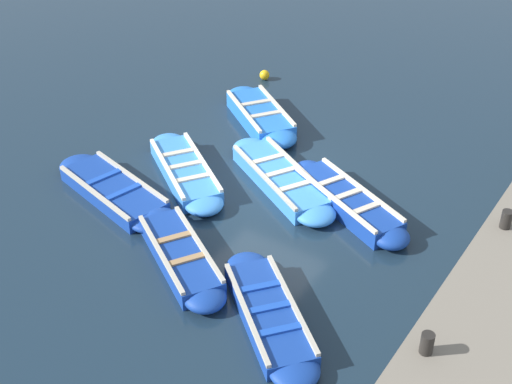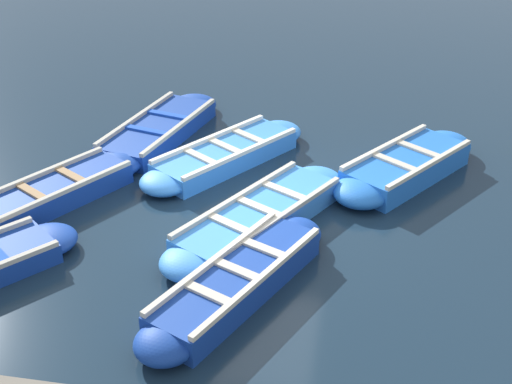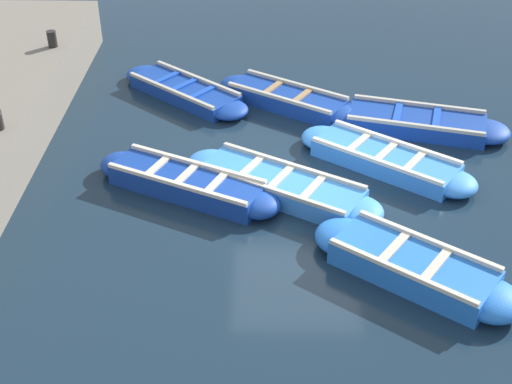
{
  "view_description": "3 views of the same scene",
  "coord_description": "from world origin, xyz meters",
  "px_view_note": "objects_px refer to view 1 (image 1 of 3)",
  "views": [
    {
      "loc": [
        -7.29,
        11.04,
        8.77
      ],
      "look_at": [
        -0.22,
        0.48,
        0.21
      ],
      "focal_mm": 50.0,
      "sensor_mm": 36.0,
      "label": 1
    },
    {
      "loc": [
        -9.34,
        -1.85,
        5.82
      ],
      "look_at": [
        0.06,
        -0.19,
        0.37
      ],
      "focal_mm": 50.0,
      "sensor_mm": 36.0,
      "label": 2
    },
    {
      "loc": [
        -0.51,
        -10.77,
        7.19
      ],
      "look_at": [
        -0.77,
        -0.87,
        0.41
      ],
      "focal_mm": 50.0,
      "sensor_mm": 36.0,
      "label": 3
    }
  ],
  "objects_px": {
    "boat_centre": "(347,202)",
    "bollard_mid_south": "(427,343)",
    "boat_tucked": "(269,314)",
    "boat_inner_gap": "(260,116)",
    "bollard_mid_north": "(506,219)",
    "boat_outer_left": "(185,171)",
    "buoy_orange_near": "(265,75)",
    "boat_stern_in": "(281,179)",
    "boat_end_of_row": "(180,256)",
    "boat_mid_row": "(114,191)"
  },
  "relations": [
    {
      "from": "boat_centre",
      "to": "bollard_mid_south",
      "type": "height_order",
      "value": "bollard_mid_south"
    },
    {
      "from": "boat_tucked",
      "to": "boat_stern_in",
      "type": "bearing_deg",
      "value": -60.51
    },
    {
      "from": "boat_centre",
      "to": "bollard_mid_south",
      "type": "bearing_deg",
      "value": 129.75
    },
    {
      "from": "boat_centre",
      "to": "bollard_mid_south",
      "type": "distance_m",
      "value": 5.24
    },
    {
      "from": "boat_centre",
      "to": "bollard_mid_north",
      "type": "relative_size",
      "value": 10.22
    },
    {
      "from": "boat_tucked",
      "to": "boat_inner_gap",
      "type": "relative_size",
      "value": 0.99
    },
    {
      "from": "boat_mid_row",
      "to": "boat_stern_in",
      "type": "xyz_separation_m",
      "value": [
        -2.77,
        -2.41,
        0.01
      ]
    },
    {
      "from": "boat_stern_in",
      "to": "buoy_orange_near",
      "type": "distance_m",
      "value": 5.54
    },
    {
      "from": "boat_mid_row",
      "to": "boat_tucked",
      "type": "relative_size",
      "value": 1.19
    },
    {
      "from": "boat_tucked",
      "to": "buoy_orange_near",
      "type": "bearing_deg",
      "value": -56.29
    },
    {
      "from": "boat_outer_left",
      "to": "buoy_orange_near",
      "type": "height_order",
      "value": "boat_outer_left"
    },
    {
      "from": "bollard_mid_south",
      "to": "boat_stern_in",
      "type": "bearing_deg",
      "value": -38.6
    },
    {
      "from": "boat_tucked",
      "to": "boat_outer_left",
      "type": "bearing_deg",
      "value": -34.44
    },
    {
      "from": "boat_outer_left",
      "to": "boat_inner_gap",
      "type": "height_order",
      "value": "boat_inner_gap"
    },
    {
      "from": "boat_stern_in",
      "to": "buoy_orange_near",
      "type": "bearing_deg",
      "value": -53.02
    },
    {
      "from": "boat_stern_in",
      "to": "boat_tucked",
      "type": "relative_size",
      "value": 1.18
    },
    {
      "from": "boat_end_of_row",
      "to": "boat_inner_gap",
      "type": "xyz_separation_m",
      "value": [
        1.84,
        -5.54,
        0.03
      ]
    },
    {
      "from": "boat_centre",
      "to": "boat_stern_in",
      "type": "bearing_deg",
      "value": -0.03
    },
    {
      "from": "boat_mid_row",
      "to": "boat_tucked",
      "type": "xyz_separation_m",
      "value": [
        -4.88,
        1.32,
        -0.01
      ]
    },
    {
      "from": "boat_end_of_row",
      "to": "boat_outer_left",
      "type": "bearing_deg",
      "value": -53.2
    },
    {
      "from": "boat_outer_left",
      "to": "boat_centre",
      "type": "bearing_deg",
      "value": -165.46
    },
    {
      "from": "boat_tucked",
      "to": "bollard_mid_north",
      "type": "xyz_separation_m",
      "value": [
        -2.83,
        -3.42,
        1.1
      ]
    },
    {
      "from": "boat_outer_left",
      "to": "boat_inner_gap",
      "type": "distance_m",
      "value": 3.12
    },
    {
      "from": "bollard_mid_south",
      "to": "boat_inner_gap",
      "type": "bearing_deg",
      "value": -41.46
    },
    {
      "from": "boat_tucked",
      "to": "bollard_mid_north",
      "type": "height_order",
      "value": "bollard_mid_north"
    },
    {
      "from": "boat_tucked",
      "to": "boat_inner_gap",
      "type": "xyz_separation_m",
      "value": [
        4.1,
        -5.91,
        0.05
      ]
    },
    {
      "from": "boat_outer_left",
      "to": "boat_tucked",
      "type": "height_order",
      "value": "boat_outer_left"
    },
    {
      "from": "boat_mid_row",
      "to": "bollard_mid_north",
      "type": "relative_size",
      "value": 10.98
    },
    {
      "from": "boat_mid_row",
      "to": "boat_centre",
      "type": "xyz_separation_m",
      "value": [
        -4.43,
        -2.41,
        0.03
      ]
    },
    {
      "from": "boat_stern_in",
      "to": "bollard_mid_north",
      "type": "bearing_deg",
      "value": 176.42
    },
    {
      "from": "bollard_mid_north",
      "to": "boat_tucked",
      "type": "bearing_deg",
      "value": 50.41
    },
    {
      "from": "boat_inner_gap",
      "to": "buoy_orange_near",
      "type": "height_order",
      "value": "boat_inner_gap"
    },
    {
      "from": "boat_mid_row",
      "to": "bollard_mid_south",
      "type": "relative_size",
      "value": 10.98
    },
    {
      "from": "boat_mid_row",
      "to": "boat_outer_left",
      "type": "xyz_separation_m",
      "value": [
        -0.81,
        -1.47,
        0.01
      ]
    },
    {
      "from": "boat_stern_in",
      "to": "bollard_mid_north",
      "type": "distance_m",
      "value": 5.07
    },
    {
      "from": "boat_outer_left",
      "to": "bollard_mid_south",
      "type": "bearing_deg",
      "value": 156.47
    },
    {
      "from": "boat_tucked",
      "to": "boat_end_of_row",
      "type": "bearing_deg",
      "value": -9.36
    },
    {
      "from": "boat_centre",
      "to": "buoy_orange_near",
      "type": "xyz_separation_m",
      "value": [
        4.99,
        -4.43,
        -0.05
      ]
    },
    {
      "from": "boat_centre",
      "to": "boat_end_of_row",
      "type": "bearing_deg",
      "value": 61.65
    },
    {
      "from": "boat_tucked",
      "to": "buoy_orange_near",
      "type": "distance_m",
      "value": 9.81
    },
    {
      "from": "boat_stern_in",
      "to": "bollard_mid_north",
      "type": "relative_size",
      "value": 10.83
    },
    {
      "from": "boat_tucked",
      "to": "bollard_mid_south",
      "type": "distance_m",
      "value": 3.04
    },
    {
      "from": "boat_outer_left",
      "to": "bollard_mid_north",
      "type": "height_order",
      "value": "bollard_mid_north"
    },
    {
      "from": "boat_centre",
      "to": "bollard_mid_north",
      "type": "height_order",
      "value": "bollard_mid_north"
    },
    {
      "from": "boat_inner_gap",
      "to": "boat_end_of_row",
      "type": "bearing_deg",
      "value": 108.4
    },
    {
      "from": "buoy_orange_near",
      "to": "bollard_mid_south",
      "type": "bearing_deg",
      "value": 134.66
    },
    {
      "from": "boat_inner_gap",
      "to": "boat_outer_left",
      "type": "bearing_deg",
      "value": 90.62
    },
    {
      "from": "boat_mid_row",
      "to": "boat_centre",
      "type": "height_order",
      "value": "boat_centre"
    },
    {
      "from": "boat_end_of_row",
      "to": "boat_mid_row",
      "type": "height_order",
      "value": "boat_end_of_row"
    },
    {
      "from": "boat_outer_left",
      "to": "bollard_mid_south",
      "type": "height_order",
      "value": "bollard_mid_south"
    }
  ]
}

